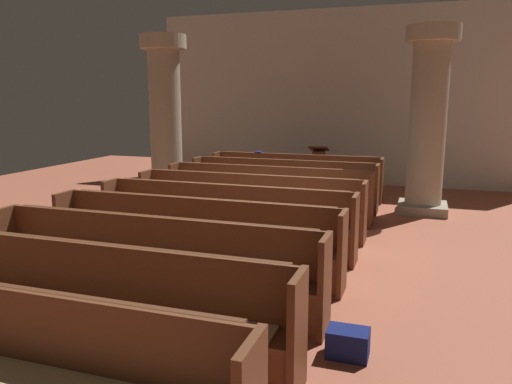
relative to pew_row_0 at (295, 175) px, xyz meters
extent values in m
plane|color=#AD5B42|center=(0.60, -3.70, -0.51)|extent=(19.20, 19.20, 0.00)
cube|color=silver|center=(0.60, 2.38, 1.74)|extent=(10.00, 0.16, 4.50)
cube|color=brown|center=(0.00, -0.03, -0.07)|extent=(3.77, 0.38, 0.05)
cube|color=brown|center=(0.00, 0.14, 0.21)|extent=(3.77, 0.04, 0.52)
cube|color=brown|center=(0.00, 0.19, 0.46)|extent=(3.62, 0.06, 0.02)
cube|color=brown|center=(-1.92, -0.03, -0.02)|extent=(0.06, 0.44, 0.98)
cube|color=brown|center=(1.92, -0.03, -0.02)|extent=(0.06, 0.44, 0.98)
cube|color=brown|center=(0.00, -0.20, -0.30)|extent=(3.77, 0.03, 0.40)
cube|color=#D1BC84|center=(0.00, -0.05, -0.04)|extent=(3.47, 0.32, 0.03)
cube|color=brown|center=(0.00, -1.10, -0.07)|extent=(3.77, 0.38, 0.05)
cube|color=brown|center=(0.00, -0.93, 0.21)|extent=(3.77, 0.04, 0.52)
cube|color=brown|center=(0.00, -0.88, 0.46)|extent=(3.62, 0.06, 0.02)
cube|color=brown|center=(-1.92, -1.10, -0.02)|extent=(0.06, 0.44, 0.98)
cube|color=brown|center=(1.92, -1.10, -0.02)|extent=(0.06, 0.44, 0.98)
cube|color=brown|center=(0.00, -1.27, -0.30)|extent=(3.77, 0.03, 0.40)
cube|color=#D1BC84|center=(0.00, -1.12, -0.04)|extent=(3.47, 0.32, 0.03)
cube|color=brown|center=(0.00, -2.17, -0.07)|extent=(3.77, 0.38, 0.05)
cube|color=brown|center=(0.00, -2.00, 0.21)|extent=(3.77, 0.04, 0.52)
cube|color=brown|center=(0.00, -1.96, 0.46)|extent=(3.62, 0.06, 0.02)
cube|color=brown|center=(-1.92, -2.17, -0.02)|extent=(0.06, 0.44, 0.98)
cube|color=brown|center=(1.92, -2.17, -0.02)|extent=(0.06, 0.44, 0.98)
cube|color=brown|center=(0.00, -2.35, -0.30)|extent=(3.77, 0.03, 0.40)
cube|color=#D1BC84|center=(0.00, -2.19, -0.04)|extent=(3.47, 0.32, 0.03)
cube|color=brown|center=(0.00, -3.24, -0.07)|extent=(3.77, 0.38, 0.05)
cube|color=brown|center=(0.00, -3.07, 0.21)|extent=(3.77, 0.04, 0.52)
cube|color=brown|center=(0.00, -3.03, 0.46)|extent=(3.62, 0.06, 0.02)
cube|color=brown|center=(-1.92, -3.24, -0.02)|extent=(0.06, 0.44, 0.98)
cube|color=brown|center=(1.92, -3.24, -0.02)|extent=(0.06, 0.44, 0.98)
cube|color=brown|center=(0.00, -3.42, -0.30)|extent=(3.77, 0.03, 0.40)
cube|color=#D1BC84|center=(0.00, -3.26, -0.04)|extent=(3.47, 0.32, 0.03)
cube|color=brown|center=(0.00, -4.31, -0.07)|extent=(3.77, 0.38, 0.05)
cube|color=brown|center=(0.00, -4.15, 0.21)|extent=(3.77, 0.05, 0.52)
cube|color=brown|center=(0.00, -4.10, 0.46)|extent=(3.62, 0.06, 0.02)
cube|color=brown|center=(-1.92, -4.31, -0.02)|extent=(0.06, 0.44, 0.98)
cube|color=brown|center=(1.92, -4.31, -0.02)|extent=(0.06, 0.44, 0.98)
cube|color=brown|center=(0.00, -4.49, -0.30)|extent=(3.77, 0.03, 0.40)
cube|color=#D1BC84|center=(0.00, -4.33, -0.04)|extent=(3.47, 0.32, 0.03)
cube|color=brown|center=(0.00, -5.39, -0.07)|extent=(3.77, 0.38, 0.05)
cube|color=brown|center=(0.00, -5.22, 0.21)|extent=(3.77, 0.04, 0.52)
cube|color=brown|center=(0.00, -5.17, 0.46)|extent=(3.62, 0.06, 0.02)
cube|color=brown|center=(-1.92, -5.39, -0.02)|extent=(0.06, 0.44, 0.98)
cube|color=brown|center=(1.92, -5.39, -0.02)|extent=(0.06, 0.44, 0.98)
cube|color=brown|center=(0.00, -5.56, -0.30)|extent=(3.77, 0.03, 0.40)
cube|color=#D1BC84|center=(0.00, -5.41, -0.04)|extent=(3.47, 0.32, 0.03)
cube|color=brown|center=(0.00, -6.46, -0.07)|extent=(3.77, 0.38, 0.05)
cube|color=brown|center=(0.00, -6.29, 0.21)|extent=(3.77, 0.04, 0.52)
cube|color=brown|center=(0.00, -6.24, 0.46)|extent=(3.62, 0.06, 0.02)
cube|color=brown|center=(-1.92, -6.46, -0.02)|extent=(0.06, 0.44, 0.98)
cube|color=brown|center=(1.92, -6.46, -0.02)|extent=(0.06, 0.44, 0.98)
cube|color=brown|center=(0.00, -6.63, -0.30)|extent=(3.77, 0.03, 0.40)
cube|color=#D1BC84|center=(0.00, -6.48, -0.04)|extent=(3.47, 0.32, 0.03)
cube|color=brown|center=(0.00, -7.53, -0.07)|extent=(3.77, 0.38, 0.05)
cube|color=brown|center=(0.00, -7.36, 0.21)|extent=(3.77, 0.04, 0.52)
cube|color=brown|center=(0.00, -7.32, 0.46)|extent=(3.62, 0.06, 0.02)
cube|color=brown|center=(1.92, -7.53, -0.02)|extent=(0.06, 0.44, 0.98)
cube|color=brown|center=(0.00, -7.71, -0.30)|extent=(3.77, 0.03, 0.40)
cube|color=#D1BC84|center=(0.00, -7.55, -0.04)|extent=(3.47, 0.32, 0.03)
cube|color=brown|center=(0.00, -8.39, 0.46)|extent=(3.62, 0.06, 0.02)
cube|color=#9F967E|center=(2.78, -0.65, -0.42)|extent=(0.94, 0.94, 0.18)
cylinder|color=#ADA389|center=(2.78, -0.65, 1.22)|extent=(0.69, 0.69, 3.11)
cylinder|color=#B6AB90|center=(2.78, -0.65, 2.93)|extent=(1.01, 1.01, 0.30)
cube|color=#9F967E|center=(-2.73, -0.98, -0.42)|extent=(0.94, 0.94, 0.18)
cylinder|color=#ADA389|center=(-2.73, -0.98, 1.22)|extent=(0.69, 0.69, 3.11)
cylinder|color=#B6AB90|center=(-2.73, -0.98, 2.93)|extent=(1.01, 1.01, 0.30)
cube|color=brown|center=(0.27, 1.29, -0.48)|extent=(0.45, 0.45, 0.06)
cube|color=brown|center=(0.27, 1.29, -0.04)|extent=(0.28, 0.28, 0.95)
cube|color=brown|center=(0.27, 1.29, 0.50)|extent=(0.48, 0.35, 0.15)
cube|color=navy|center=(-0.93, 0.18, 0.48)|extent=(0.14, 0.21, 0.03)
cube|color=navy|center=(2.20, -6.81, -0.39)|extent=(0.37, 0.26, 0.25)
camera|label=1|loc=(2.73, -10.93, 1.74)|focal=35.02mm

